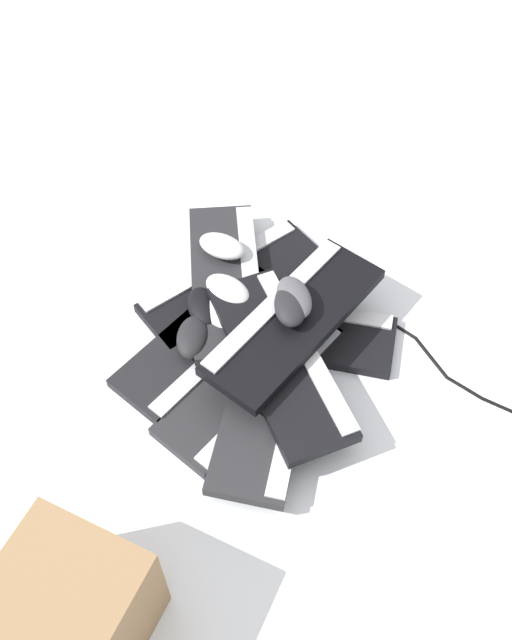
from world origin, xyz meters
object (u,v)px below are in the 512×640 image
at_px(keyboard_5, 270,398).
at_px(mouse_6, 205,306).
at_px(cardboard_box, 62,629).
at_px(keyboard_3, 208,337).
at_px(mouse_3, 219,312).
at_px(keyboard_1, 294,329).
at_px(mouse_2, 194,337).
at_px(keyboard_7, 295,319).
at_px(mouse_5, 292,305).
at_px(mouse_0, 229,290).
at_px(mouse_4, 223,246).
at_px(mouse_1, 296,297).
at_px(keyboard_4, 228,279).
at_px(keyboard_0, 253,381).
at_px(keyboard_2, 234,282).
at_px(keyboard_6, 282,359).

height_order(keyboard_5, mouse_6, mouse_6).
bearing_deg(mouse_6, cardboard_box, -31.53).
bearing_deg(keyboard_3, mouse_3, 152.29).
relative_size(keyboard_1, mouse_2, 4.18).
relative_size(keyboard_7, mouse_5, 4.02).
relative_size(mouse_3, mouse_6, 1.00).
distance_m(mouse_0, mouse_6, 0.06).
xyz_separation_m(keyboard_7, mouse_3, (-0.05, -0.16, -0.05)).
relative_size(keyboard_7, mouse_6, 4.02).
height_order(keyboard_5, mouse_4, mouse_4).
bearing_deg(keyboard_1, mouse_6, -97.69).
height_order(keyboard_7, mouse_1, mouse_1).
distance_m(keyboard_4, cardboard_box, 0.79).
bearing_deg(keyboard_0, cardboard_box, -27.44).
relative_size(keyboard_4, mouse_3, 4.14).
bearing_deg(mouse_6, mouse_5, 53.68).
distance_m(keyboard_2, mouse_5, 0.24).
height_order(keyboard_0, keyboard_6, keyboard_6).
bearing_deg(keyboard_2, mouse_6, -29.69).
bearing_deg(mouse_5, keyboard_1, -18.20).
xyz_separation_m(keyboard_3, mouse_6, (-0.06, -0.01, 0.04)).
relative_size(keyboard_2, keyboard_6, 0.94).
bearing_deg(mouse_4, cardboard_box, 102.96).
height_order(mouse_2, mouse_6, same).
bearing_deg(mouse_3, keyboard_5, -4.34).
bearing_deg(keyboard_2, mouse_5, 38.96).
xyz_separation_m(keyboard_7, mouse_5, (-0.01, -0.01, 0.04)).
height_order(mouse_2, cardboard_box, cardboard_box).
height_order(keyboard_4, mouse_3, mouse_3).
bearing_deg(mouse_3, mouse_5, 39.79).
xyz_separation_m(keyboard_0, keyboard_6, (-0.02, 0.06, 0.06)).
height_order(mouse_2, mouse_3, same).
bearing_deg(keyboard_4, mouse_6, -28.11).
xyz_separation_m(keyboard_3, mouse_2, (0.03, -0.03, 0.04)).
bearing_deg(keyboard_2, cardboard_box, -15.32).
height_order(mouse_1, mouse_6, mouse_1).
bearing_deg(mouse_1, keyboard_6, -31.16).
xyz_separation_m(mouse_2, cardboard_box, (0.60, -0.14, 0.06)).
xyz_separation_m(mouse_5, cardboard_box, (0.62, -0.34, -0.03)).
relative_size(keyboard_6, mouse_0, 4.21).
bearing_deg(mouse_3, mouse_1, 47.20).
height_order(keyboard_0, keyboard_5, keyboard_5).
bearing_deg(cardboard_box, mouse_6, 167.02).
bearing_deg(mouse_5, keyboard_6, 166.13).
xyz_separation_m(keyboard_0, mouse_5, (-0.10, 0.07, 0.13)).
xyz_separation_m(mouse_4, mouse_5, (0.21, 0.16, 0.06)).
bearing_deg(keyboard_6, keyboard_3, -119.86).
bearing_deg(cardboard_box, mouse_5, 151.11).
height_order(keyboard_2, keyboard_4, keyboard_4).
bearing_deg(keyboard_0, mouse_6, -145.67).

